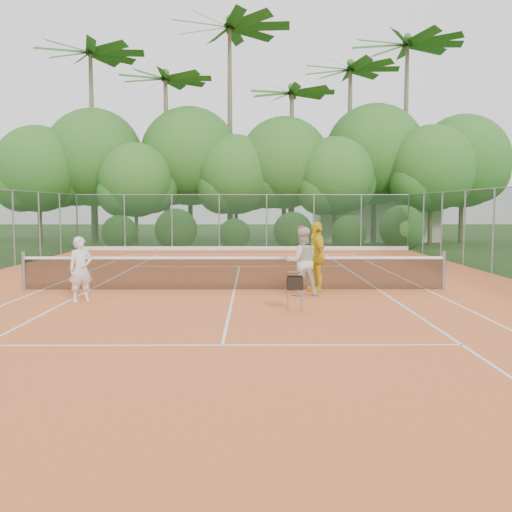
{
  "coord_description": "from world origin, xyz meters",
  "views": [
    {
      "loc": [
        0.52,
        -15.98,
        2.39
      ],
      "look_at": [
        0.61,
        -1.2,
        1.1
      ],
      "focal_mm": 40.0,
      "sensor_mm": 36.0,
      "label": 1
    }
  ],
  "objects": [
    {
      "name": "ball_hopper",
      "position": [
        1.47,
        -3.23,
        0.65
      ],
      "size": [
        0.35,
        0.35,
        0.8
      ],
      "rotation": [
        0.0,
        0.0,
        0.09
      ],
      "color": "gray",
      "rests_on": "clay_court"
    },
    {
      "name": "stray_ball_c",
      "position": [
        1.12,
        10.19,
        0.05
      ],
      "size": [
        0.07,
        0.07,
        0.07
      ],
      "primitive_type": "sphere",
      "color": "yellow",
      "rests_on": "clay_court"
    },
    {
      "name": "player_white",
      "position": [
        -3.76,
        -1.86,
        0.83
      ],
      "size": [
        0.71,
        0.64,
        1.62
      ],
      "primitive_type": "imported",
      "rotation": [
        0.0,
        0.0,
        0.56
      ],
      "color": "silver",
      "rests_on": "clay_court"
    },
    {
      "name": "player_center_grp",
      "position": [
        1.83,
        -0.95,
        0.94
      ],
      "size": [
        0.99,
        0.83,
        1.86
      ],
      "color": "beige",
      "rests_on": "clay_court"
    },
    {
      "name": "court_markings",
      "position": [
        0.0,
        0.0,
        0.02
      ],
      "size": [
        11.03,
        23.83,
        0.01
      ],
      "color": "white",
      "rests_on": "clay_court"
    },
    {
      "name": "stray_ball_b",
      "position": [
        -1.77,
        12.07,
        0.05
      ],
      "size": [
        0.07,
        0.07,
        0.07
      ],
      "primitive_type": "sphere",
      "color": "#B3D130",
      "rests_on": "clay_court"
    },
    {
      "name": "clay_court",
      "position": [
        0.0,
        0.0,
        0.01
      ],
      "size": [
        18.0,
        36.0,
        0.02
      ],
      "primitive_type": "cube",
      "color": "orange",
      "rests_on": "ground"
    },
    {
      "name": "tennis_net",
      "position": [
        0.0,
        0.0,
        0.53
      ],
      "size": [
        11.97,
        0.1,
        1.1
      ],
      "color": "gray",
      "rests_on": "clay_court"
    },
    {
      "name": "player_yellow",
      "position": [
        2.3,
        -0.16,
        1.0
      ],
      "size": [
        0.67,
        1.21,
        1.95
      ],
      "primitive_type": "imported",
      "rotation": [
        0.0,
        0.0,
        -1.4
      ],
      "color": "yellow",
      "rests_on": "clay_court"
    },
    {
      "name": "fence_back",
      "position": [
        0.0,
        15.0,
        1.52
      ],
      "size": [
        18.07,
        0.07,
        3.0
      ],
      "color": "#19381E",
      "rests_on": "clay_court"
    },
    {
      "name": "ground",
      "position": [
        0.0,
        0.0,
        0.0
      ],
      "size": [
        120.0,
        120.0,
        0.0
      ],
      "primitive_type": "plane",
      "color": "#224217",
      "rests_on": "ground"
    },
    {
      "name": "club_building",
      "position": [
        9.0,
        24.0,
        1.5
      ],
      "size": [
        8.0,
        5.0,
        3.0
      ],
      "primitive_type": "cube",
      "color": "beige",
      "rests_on": "ground"
    },
    {
      "name": "stray_ball_a",
      "position": [
        -3.64,
        9.6,
        0.05
      ],
      "size": [
        0.07,
        0.07,
        0.07
      ],
      "primitive_type": "sphere",
      "color": "#B0CC2F",
      "rests_on": "clay_court"
    },
    {
      "name": "tropical_treeline",
      "position": [
        1.43,
        20.22,
        5.11
      ],
      "size": [
        32.1,
        8.49,
        15.03
      ],
      "color": "brown",
      "rests_on": "ground"
    }
  ]
}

